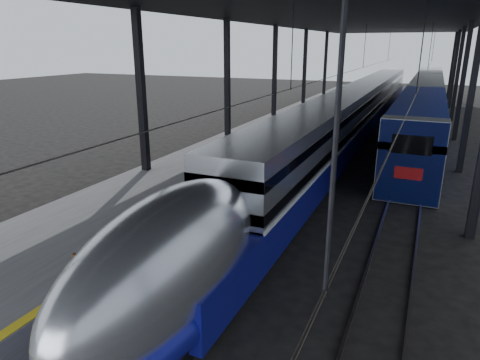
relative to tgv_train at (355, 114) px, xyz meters
The scene contains 8 objects.
ground 22.99m from the tgv_train, 95.01° to the right, with size 160.00×160.00×0.00m, color black.
platform 6.33m from the tgv_train, 152.83° to the right, with size 6.00×80.00×1.00m, color #4C4C4F.
yellow_strip 4.00m from the tgv_train, 133.72° to the right, with size 0.30×80.00×0.01m, color gold.
rails 4.18m from the tgv_train, 48.47° to the right, with size 6.52×80.00×0.16m.
canopy 7.77m from the tgv_train, 92.02° to the right, with size 18.00×75.00×9.47m.
tgv_train is the anchor object (origin of this frame).
second_train 13.13m from the tgv_train, 67.61° to the left, with size 2.96×56.05×4.08m.
child 28.01m from the tgv_train, 95.99° to the right, with size 0.30×0.20×0.83m, color #482B18.
Camera 1 is at (7.56, -12.87, 7.29)m, focal length 32.00 mm.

